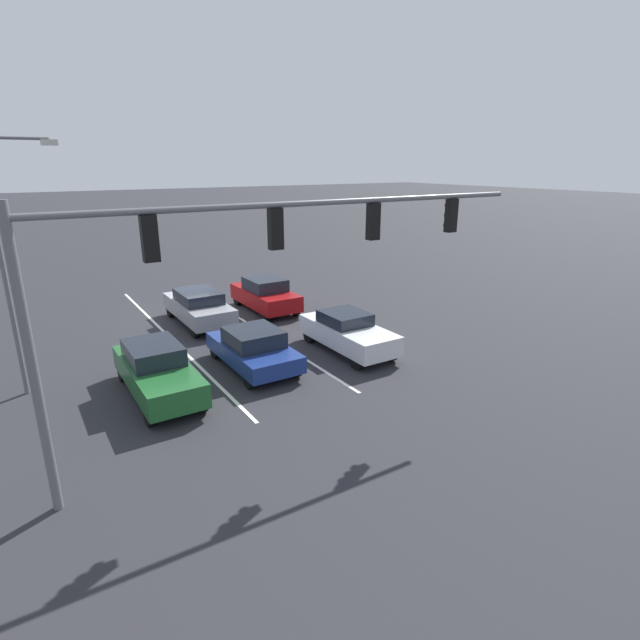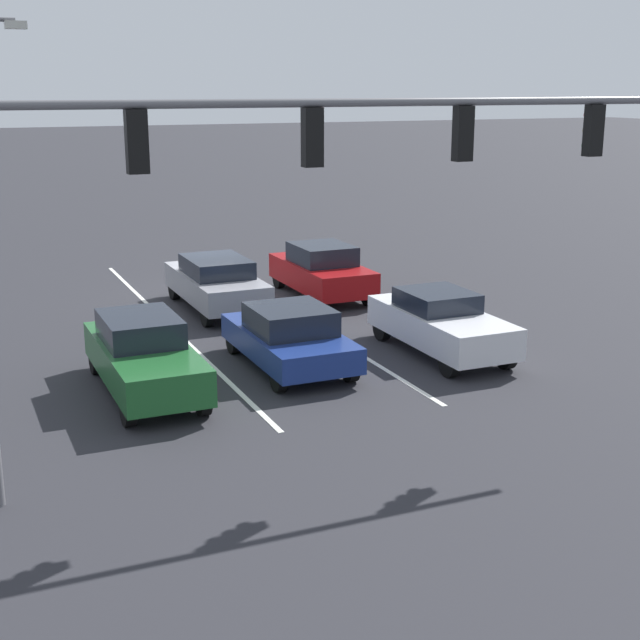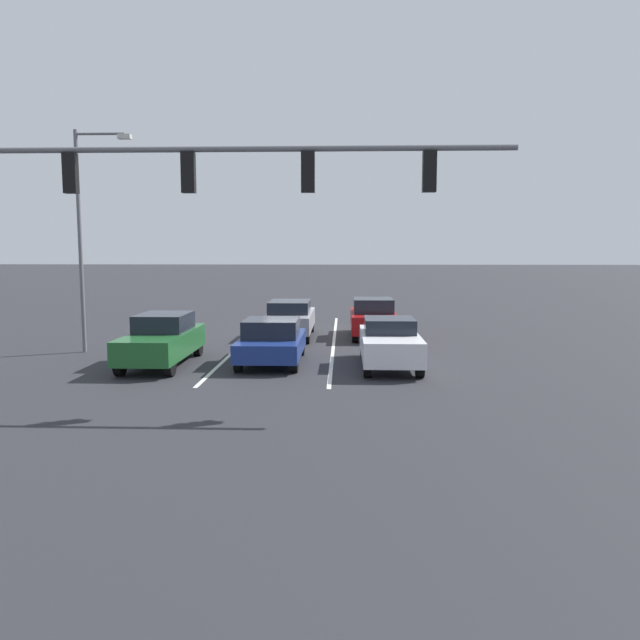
% 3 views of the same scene
% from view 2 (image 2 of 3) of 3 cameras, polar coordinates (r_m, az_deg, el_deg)
% --- Properties ---
extents(ground_plane, '(240.00, 240.00, 0.00)m').
position_cam_2_polar(ground_plane, '(27.11, -7.26, 1.29)').
color(ground_plane, '#28282D').
extents(lane_stripe_left_divider, '(0.12, 16.83, 0.01)m').
position_cam_2_polar(lane_stripe_left_divider, '(25.44, -1.88, 0.52)').
color(lane_stripe_left_divider, silver).
rests_on(lane_stripe_left_divider, ground_plane).
extents(lane_stripe_center_divider, '(0.12, 16.83, 0.01)m').
position_cam_2_polar(lane_stripe_center_divider, '(24.41, -9.63, -0.31)').
color(lane_stripe_center_divider, silver).
rests_on(lane_stripe_center_divider, ground_plane).
extents(car_navy_midlane_front, '(1.93, 4.14, 1.43)m').
position_cam_2_polar(car_navy_midlane_front, '(20.33, -1.98, -1.07)').
color(car_navy_midlane_front, navy).
rests_on(car_navy_midlane_front, ground_plane).
extents(car_silver_leftlane_front, '(1.75, 4.39, 1.50)m').
position_cam_2_polar(car_silver_leftlane_front, '(21.56, 7.72, -0.15)').
color(car_silver_leftlane_front, silver).
rests_on(car_silver_leftlane_front, ground_plane).
extents(car_darkgreen_rightlane_front, '(1.72, 4.65, 1.61)m').
position_cam_2_polar(car_darkgreen_rightlane_front, '(19.00, -11.22, -2.21)').
color(car_darkgreen_rightlane_front, '#1E5928').
rests_on(car_darkgreen_rightlane_front, ground_plane).
extents(car_maroon_leftlane_second, '(1.83, 4.30, 1.61)m').
position_cam_2_polar(car_maroon_leftlane_second, '(27.20, 0.11, 3.19)').
color(car_maroon_leftlane_second, maroon).
rests_on(car_maroon_leftlane_second, ground_plane).
extents(car_gray_midlane_second, '(1.85, 4.65, 1.53)m').
position_cam_2_polar(car_gray_midlane_second, '(25.73, -6.66, 2.42)').
color(car_gray_midlane_second, gray).
rests_on(car_gray_midlane_second, ground_plane).
extents(traffic_signal_gantry, '(13.12, 0.37, 6.32)m').
position_cam_2_polar(traffic_signal_gantry, '(14.54, -2.64, 9.55)').
color(traffic_signal_gantry, slate).
rests_on(traffic_signal_gantry, ground_plane).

